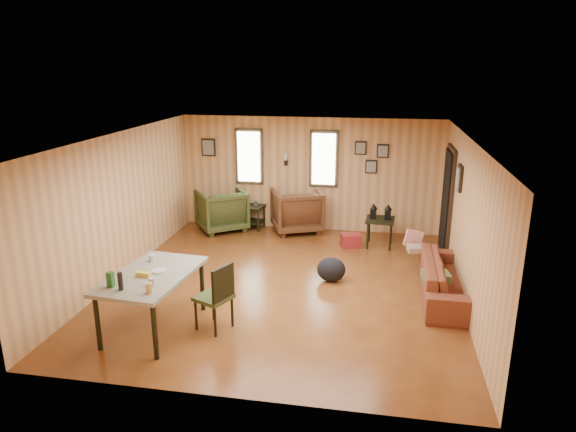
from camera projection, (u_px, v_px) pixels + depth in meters
name	position (u px, v px, depth m)	size (l,w,h in m)	color
room	(297.00, 210.00, 8.26)	(5.54, 6.04, 2.44)	brown
sofa	(450.00, 273.00, 7.81)	(2.06, 0.60, 0.80)	brown
recliner_brown	(297.00, 208.00, 10.89)	(0.98, 0.92, 1.01)	#532E19
recliner_green	(221.00, 208.00, 10.97)	(0.94, 0.88, 0.97)	#39421E
end_table	(252.00, 213.00, 11.09)	(0.55, 0.52, 0.63)	black
side_table	(380.00, 217.00, 9.96)	(0.57, 0.57, 0.86)	black
cooler	(351.00, 240.00, 10.05)	(0.44, 0.37, 0.27)	maroon
backpack	(331.00, 269.00, 8.45)	(0.58, 0.52, 0.41)	black
sofa_pillows	(425.00, 259.00, 8.11)	(0.64, 1.67, 0.34)	#4C4E2B
dining_table	(151.00, 279.00, 6.78)	(1.08, 1.65, 1.03)	gray
dining_chair	(217.00, 294.00, 6.82)	(0.56, 0.56, 0.94)	#39421E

